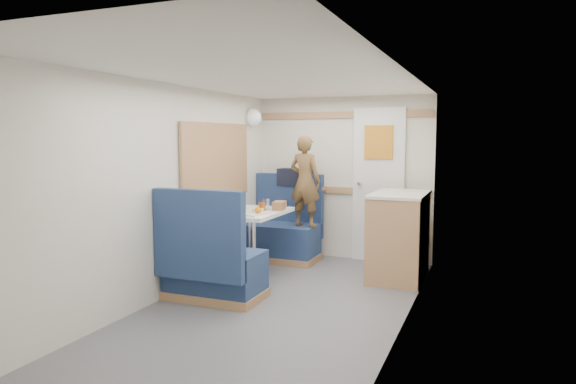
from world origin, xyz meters
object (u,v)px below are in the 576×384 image
at_px(duffel_bag, 296,177).
at_px(cheese_block, 258,210).
at_px(dinette_table, 252,225).
at_px(tumbler_right, 266,204).
at_px(bench_near, 212,268).
at_px(bench_far, 283,235).
at_px(galley_counter, 399,235).
at_px(tumbler_left, 227,207).
at_px(pepper_grinder, 243,208).
at_px(bread_loaf, 279,205).
at_px(wine_glass, 236,200).
at_px(dome_light, 253,117).
at_px(tray, 253,213).
at_px(orange_fruit, 258,210).
at_px(beer_glass, 262,207).
at_px(person, 305,181).

xyz_separation_m(duffel_bag, cheese_block, (0.06, -1.28, -0.25)).
height_order(dinette_table, tumbler_right, tumbler_right).
bearing_deg(bench_near, bench_far, 90.00).
xyz_separation_m(bench_near, galley_counter, (1.47, 1.41, 0.17)).
height_order(tumbler_left, pepper_grinder, tumbler_left).
bearing_deg(galley_counter, bench_far, 167.90).
xyz_separation_m(duffel_bag, bread_loaf, (0.15, -0.91, -0.24)).
bearing_deg(dinette_table, galley_counter, 20.54).
bearing_deg(pepper_grinder, wine_glass, 176.67).
xyz_separation_m(bench_far, galley_counter, (1.47, -0.31, 0.17)).
bearing_deg(bread_loaf, pepper_grinder, -132.93).
relative_size(dome_light, cheese_block, 1.90).
bearing_deg(duffel_bag, tray, -86.19).
relative_size(bench_far, orange_fruit, 15.96).
relative_size(cheese_block, tumbler_right, 0.87).
bearing_deg(tray, duffel_bag, 91.49).
bearing_deg(beer_glass, cheese_block, -95.22).
distance_m(duffel_bag, tumbler_right, 0.97).
bearing_deg(orange_fruit, pepper_grinder, 150.18).
bearing_deg(orange_fruit, dinette_table, 126.97).
bearing_deg(bench_far, galley_counter, -12.10).
bearing_deg(bench_far, tray, -84.12).
distance_m(bench_near, galley_counter, 2.04).
height_order(duffel_bag, tumbler_left, duffel_bag).
relative_size(orange_fruit, wine_glass, 0.39).
relative_size(galley_counter, cheese_block, 8.74).
relative_size(duffel_bag, tumbler_right, 3.69).
relative_size(dinette_table, bench_far, 0.88).
height_order(dinette_table, pepper_grinder, pepper_grinder).
xyz_separation_m(dinette_table, bench_far, (-0.00, 0.86, -0.27)).
relative_size(cheese_block, tumbler_left, 1.01).
distance_m(dinette_table, tumbler_left, 0.34).
bearing_deg(bench_near, tumbler_right, 85.50).
height_order(galley_counter, cheese_block, galley_counter).
distance_m(dinette_table, duffel_bag, 1.21).
distance_m(tray, tumbler_left, 0.33).
height_order(person, bread_loaf, person).
xyz_separation_m(bench_near, tray, (0.11, 0.66, 0.43)).
bearing_deg(tray, orange_fruit, -22.08).
relative_size(orange_fruit, cheese_block, 0.62).
relative_size(orange_fruit, beer_glass, 0.60).
relative_size(tumbler_left, beer_glass, 0.95).
xyz_separation_m(person, tumbler_right, (-0.24, -0.60, -0.21)).
bearing_deg(bench_far, dome_light, -177.88).
relative_size(bench_near, cheese_block, 9.97).
distance_m(galley_counter, wine_glass, 1.77).
distance_m(tray, orange_fruit, 0.08).
relative_size(dome_light, orange_fruit, 3.04).
bearing_deg(bread_loaf, duffel_bag, 99.37).
bearing_deg(wine_glass, bench_far, 81.51).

